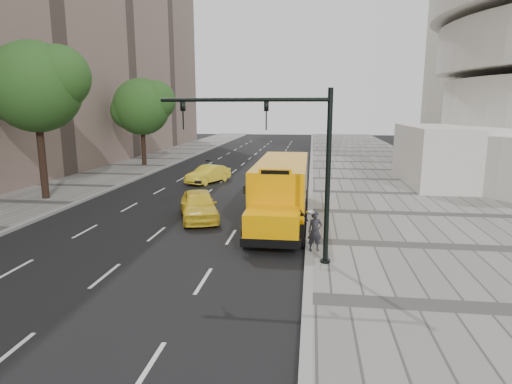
# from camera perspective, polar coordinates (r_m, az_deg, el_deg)

# --- Properties ---
(ground) EXTENTS (140.00, 140.00, 0.00)m
(ground) POSITION_cam_1_polar(r_m,az_deg,el_deg) (24.64, -6.88, -2.34)
(ground) COLOR black
(ground) RESTS_ON ground
(sidewalk_museum) EXTENTS (12.00, 140.00, 0.15)m
(sidewalk_museum) POSITION_cam_1_polar(r_m,az_deg,el_deg) (24.61, 21.35, -2.87)
(sidewalk_museum) COLOR gray
(sidewalk_museum) RESTS_ON ground
(sidewalk_far) EXTENTS (6.00, 140.00, 0.15)m
(sidewalk_far) POSITION_cam_1_polar(r_m,az_deg,el_deg) (29.32, -28.22, -1.28)
(sidewalk_far) COLOR gray
(sidewalk_far) RESTS_ON ground
(curb_museum) EXTENTS (0.30, 140.00, 0.15)m
(curb_museum) POSITION_cam_1_polar(r_m,az_deg,el_deg) (23.87, 7.22, -2.60)
(curb_museum) COLOR gray
(curb_museum) RESTS_ON ground
(curb_far) EXTENTS (0.30, 140.00, 0.15)m
(curb_far) POSITION_cam_1_polar(r_m,az_deg,el_deg) (27.68, -23.16, -1.51)
(curb_far) COLOR gray
(curb_far) RESTS_ON ground
(tree_b) EXTENTS (6.07, 5.40, 9.64)m
(tree_b) POSITION_cam_1_polar(r_m,az_deg,el_deg) (29.38, -27.19, 12.43)
(tree_b) COLOR black
(tree_b) RESTS_ON ground
(tree_c) EXTENTS (6.12, 5.44, 8.52)m
(tree_c) POSITION_cam_1_polar(r_m,az_deg,el_deg) (43.64, -14.90, 10.99)
(tree_c) COLOR black
(tree_c) RESTS_ON ground
(school_bus) EXTENTS (2.96, 11.56, 3.19)m
(school_bus) POSITION_cam_1_polar(r_m,az_deg,el_deg) (22.36, 3.46, 0.96)
(school_bus) COLOR #FFA400
(school_bus) RESTS_ON ground
(taxi_near) EXTENTS (3.16, 4.81, 1.52)m
(taxi_near) POSITION_cam_1_polar(r_m,az_deg,el_deg) (22.38, -7.65, -1.74)
(taxi_near) COLOR yellow
(taxi_near) RESTS_ON ground
(taxi_far) EXTENTS (3.00, 4.31, 1.35)m
(taxi_far) POSITION_cam_1_polar(r_m,az_deg,el_deg) (33.20, -6.39, 2.37)
(taxi_far) COLOR yellow
(taxi_far) RESTS_ON ground
(pedestrian) EXTENTS (0.66, 0.52, 1.60)m
(pedestrian) POSITION_cam_1_polar(r_m,az_deg,el_deg) (17.05, 7.87, -5.20)
(pedestrian) COLOR #25252B
(pedestrian) RESTS_ON sidewalk_museum
(traffic_signal) EXTENTS (6.18, 0.36, 6.40)m
(traffic_signal) POSITION_cam_1_polar(r_m,az_deg,el_deg) (15.21, 4.34, 4.97)
(traffic_signal) COLOR black
(traffic_signal) RESTS_ON ground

